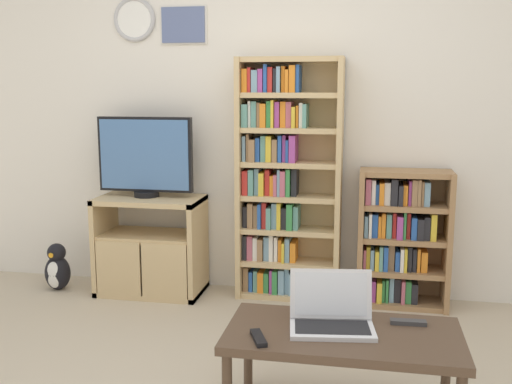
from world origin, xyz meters
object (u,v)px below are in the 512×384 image
object	(u,v)px
bookshelf_short	(400,238)
coffee_table	(343,341)
tv_stand	(150,246)
penguin_figurine	(57,269)
television	(145,157)
bookshelf_tall	(282,180)
laptop	(332,314)
remote_far_from_laptop	(258,338)
remote_near_laptop	(408,322)

from	to	relation	value
bookshelf_short	coffee_table	xyz separation A→B (m)	(-0.31, -1.59, -0.09)
tv_stand	bookshelf_short	xyz separation A→B (m)	(1.77, 0.10, 0.12)
penguin_figurine	television	bearing A→B (deg)	9.81
bookshelf_short	tv_stand	bearing A→B (deg)	-176.63
tv_stand	bookshelf_tall	bearing A→B (deg)	7.41
television	coffee_table	xyz separation A→B (m)	(1.49, -1.53, -0.61)
coffee_table	laptop	distance (m)	0.13
coffee_table	tv_stand	bearing A→B (deg)	134.54
bookshelf_short	remote_far_from_laptop	distance (m)	1.87
tv_stand	coffee_table	size ratio (longest dim) A/B	0.73
tv_stand	penguin_figurine	world-z (taller)	tv_stand
tv_stand	bookshelf_tall	world-z (taller)	bookshelf_tall
bookshelf_tall	coffee_table	size ratio (longest dim) A/B	1.64
laptop	remote_far_from_laptop	xyz separation A→B (m)	(-0.29, -0.20, -0.05)
tv_stand	bookshelf_tall	xyz separation A→B (m)	(0.95, 0.12, 0.49)
tv_stand	laptop	world-z (taller)	tv_stand
television	coffee_table	size ratio (longest dim) A/B	0.67
bookshelf_tall	television	bearing A→B (deg)	-175.36
bookshelf_short	coffee_table	bearing A→B (deg)	-101.04
coffee_table	penguin_figurine	distance (m)	2.60
laptop	remote_far_from_laptop	world-z (taller)	laptop
television	remote_near_laptop	xyz separation A→B (m)	(1.78, -1.39, -0.55)
bookshelf_tall	bookshelf_short	bearing A→B (deg)	-1.32
bookshelf_tall	remote_far_from_laptop	xyz separation A→B (m)	(0.16, -1.77, -0.40)
television	bookshelf_short	distance (m)	1.88
bookshelf_short	laptop	distance (m)	1.59
bookshelf_short	laptop	world-z (taller)	bookshelf_short
remote_near_laptop	penguin_figurine	bearing A→B (deg)	-120.17
tv_stand	remote_near_laptop	xyz separation A→B (m)	(1.74, -1.35, 0.09)
bookshelf_short	penguin_figurine	bearing A→B (deg)	-175.90
remote_near_laptop	laptop	bearing A→B (deg)	-76.75
television	penguin_figurine	world-z (taller)	television
tv_stand	laptop	bearing A→B (deg)	-45.81
remote_far_from_laptop	penguin_figurine	size ratio (longest dim) A/B	0.47
bookshelf_short	bookshelf_tall	bearing A→B (deg)	178.68
bookshelf_tall	bookshelf_short	size ratio (longest dim) A/B	1.80
tv_stand	penguin_figurine	bearing A→B (deg)	-174.10
coffee_table	penguin_figurine	xyz separation A→B (m)	(-2.17, 1.41, -0.23)
television	bookshelf_tall	bearing A→B (deg)	4.64
bookshelf_tall	coffee_table	world-z (taller)	bookshelf_tall
tv_stand	bookshelf_tall	size ratio (longest dim) A/B	0.45
bookshelf_tall	remote_far_from_laptop	world-z (taller)	bookshelf_tall
tv_stand	remote_far_from_laptop	xyz separation A→B (m)	(1.11, -1.64, 0.09)
coffee_table	remote_far_from_laptop	size ratio (longest dim) A/B	6.27
bookshelf_short	penguin_figurine	size ratio (longest dim) A/B	2.67
tv_stand	television	size ratio (longest dim) A/B	1.09
tv_stand	television	bearing A→B (deg)	126.90
coffee_table	laptop	world-z (taller)	laptop
penguin_figurine	remote_far_from_laptop	bearing A→B (deg)	-40.80
remote_near_laptop	penguin_figurine	xyz separation A→B (m)	(-2.45, 1.27, -0.28)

